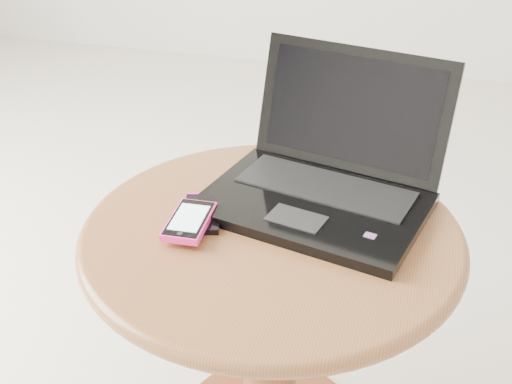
# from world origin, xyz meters

# --- Properties ---
(table) EXTENTS (0.58, 0.58, 0.46)m
(table) POSITION_xyz_m (0.06, -0.03, 0.36)
(table) COLOR #573418
(table) RESTS_ON ground
(laptop) EXTENTS (0.39, 0.36, 0.22)m
(laptop) POSITION_xyz_m (0.12, 0.08, 0.50)
(laptop) COLOR black
(laptop) RESTS_ON table
(phone_black) EXTENTS (0.08, 0.12, 0.01)m
(phone_black) POSITION_xyz_m (-0.05, -0.02, 0.47)
(phone_black) COLOR black
(phone_black) RESTS_ON table
(phone_pink) EXTENTS (0.06, 0.11, 0.01)m
(phone_pink) POSITION_xyz_m (-0.05, -0.07, 0.48)
(phone_pink) COLOR #F42C8C
(phone_pink) RESTS_ON phone_black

